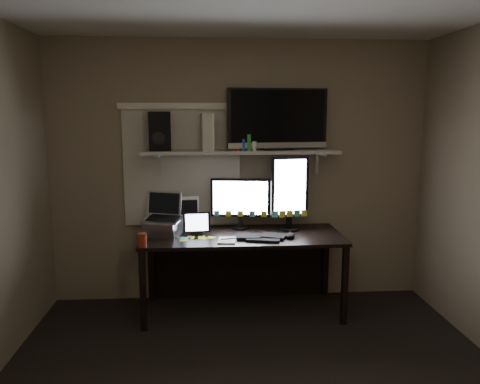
{
  "coord_description": "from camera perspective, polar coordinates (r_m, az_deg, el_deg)",
  "views": [
    {
      "loc": [
        -0.32,
        -2.67,
        1.82
      ],
      "look_at": [
        -0.03,
        1.25,
        1.15
      ],
      "focal_mm": 35.0,
      "sensor_mm": 36.0,
      "label": 1
    }
  ],
  "objects": [
    {
      "name": "tv",
      "position": [
        4.33,
        4.59,
        8.81
      ],
      "size": [
        0.94,
        0.28,
        0.56
      ],
      "primitive_type": "cube",
      "rotation": [
        0.0,
        0.0,
        0.13
      ],
      "color": "black",
      "rests_on": "wall_shelf"
    },
    {
      "name": "speaker",
      "position": [
        4.33,
        -9.8,
        7.32
      ],
      "size": [
        0.22,
        0.26,
        0.35
      ],
      "primitive_type": "cube",
      "rotation": [
        0.0,
        0.0,
        0.14
      ],
      "color": "black",
      "rests_on": "wall_shelf"
    },
    {
      "name": "window_blinds",
      "position": [
        4.49,
        -7.08,
        2.93
      ],
      "size": [
        1.1,
        0.02,
        1.1
      ],
      "primitive_type": "cube",
      "color": "silver",
      "rests_on": "back_wall"
    },
    {
      "name": "keyboard",
      "position": [
        4.14,
        2.61,
        -5.44
      ],
      "size": [
        0.47,
        0.27,
        0.03
      ],
      "primitive_type": "cube",
      "rotation": [
        0.0,
        0.0,
        -0.23
      ],
      "color": "black",
      "rests_on": "desk"
    },
    {
      "name": "cup",
      "position": [
        3.94,
        -11.84,
        -5.75
      ],
      "size": [
        0.09,
        0.09,
        0.11
      ],
      "primitive_type": "cylinder",
      "rotation": [
        0.0,
        0.0,
        -0.21
      ],
      "color": "maroon",
      "rests_on": "desk"
    },
    {
      "name": "desk",
      "position": [
        4.41,
        0.17,
        -7.03
      ],
      "size": [
        1.8,
        0.75,
        0.73
      ],
      "color": "black",
      "rests_on": "floor"
    },
    {
      "name": "monitor_landscape",
      "position": [
        4.42,
        0.05,
        -1.36
      ],
      "size": [
        0.56,
        0.13,
        0.49
      ],
      "primitive_type": "cube",
      "rotation": [
        0.0,
        0.0,
        -0.13
      ],
      "color": "black",
      "rests_on": "desk"
    },
    {
      "name": "game_console",
      "position": [
        4.3,
        -4.01,
        7.31
      ],
      "size": [
        0.12,
        0.29,
        0.33
      ],
      "primitive_type": "cube",
      "rotation": [
        0.0,
        0.0,
        0.13
      ],
      "color": "beige",
      "rests_on": "wall_shelf"
    },
    {
      "name": "wall_shelf",
      "position": [
        4.32,
        0.1,
        4.94
      ],
      "size": [
        1.8,
        0.35,
        0.03
      ],
      "primitive_type": "cube",
      "color": "#AAAAA5",
      "rests_on": "back_wall"
    },
    {
      "name": "monitor_portrait",
      "position": [
        4.37,
        6.06,
        -0.08
      ],
      "size": [
        0.36,
        0.11,
        0.71
      ],
      "primitive_type": "cube",
      "rotation": [
        0.0,
        0.0,
        0.13
      ],
      "color": "black",
      "rests_on": "desk"
    },
    {
      "name": "sticky_notes",
      "position": [
        4.17,
        -5.28,
        -5.5
      ],
      "size": [
        0.33,
        0.29,
        0.0
      ],
      "primitive_type": null,
      "rotation": [
        0.0,
        0.0,
        0.32
      ],
      "color": "#EEEF41",
      "rests_on": "desk"
    },
    {
      "name": "tablet",
      "position": [
        4.23,
        -5.29,
        -3.86
      ],
      "size": [
        0.25,
        0.12,
        0.21
      ],
      "primitive_type": "cube",
      "rotation": [
        0.0,
        0.0,
        0.07
      ],
      "color": "black",
      "rests_on": "desk"
    },
    {
      "name": "file_sorter",
      "position": [
        4.45,
        -6.79,
        -2.59
      ],
      "size": [
        0.25,
        0.13,
        0.3
      ],
      "primitive_type": "cube",
      "rotation": [
        0.0,
        0.0,
        0.11
      ],
      "color": "black",
      "rests_on": "desk"
    },
    {
      "name": "bottles",
      "position": [
        4.25,
        0.75,
        6.1
      ],
      "size": [
        0.25,
        0.12,
        0.15
      ],
      "primitive_type": null,
      "rotation": [
        0.0,
        0.0,
        -0.28
      ],
      "color": "#A50F0C",
      "rests_on": "wall_shelf"
    },
    {
      "name": "notepad",
      "position": [
        4.04,
        -1.61,
        -5.91
      ],
      "size": [
        0.17,
        0.22,
        0.01
      ],
      "primitive_type": "cube",
      "rotation": [
        0.0,
        0.0,
        -0.11
      ],
      "color": "white",
      "rests_on": "desk"
    },
    {
      "name": "mouse",
      "position": [
        4.15,
        6.2,
        -5.31
      ],
      "size": [
        0.11,
        0.14,
        0.04
      ],
      "primitive_type": "ellipsoid",
      "rotation": [
        0.0,
        0.0,
        -0.29
      ],
      "color": "black",
      "rests_on": "desk"
    },
    {
      "name": "back_wall",
      "position": [
        4.52,
        -0.07,
        2.4
      ],
      "size": [
        3.6,
        0.0,
        3.6
      ],
      "primitive_type": "plane",
      "rotation": [
        1.57,
        0.0,
        0.0
      ],
      "color": "#786A56",
      "rests_on": "floor"
    },
    {
      "name": "laptop",
      "position": [
        4.23,
        -9.34,
        -2.77
      ],
      "size": [
        0.4,
        0.36,
        0.38
      ],
      "primitive_type": "cube",
      "rotation": [
        0.0,
        0.0,
        -0.32
      ],
      "color": "#ACADB1",
      "rests_on": "desk"
    }
  ]
}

